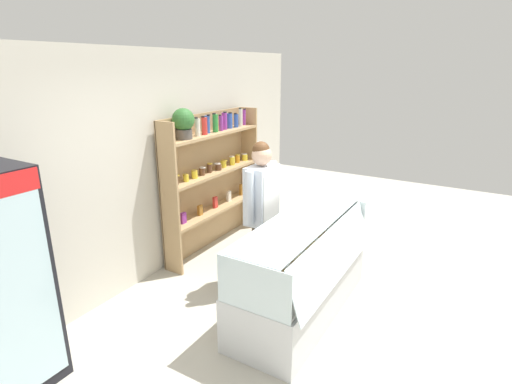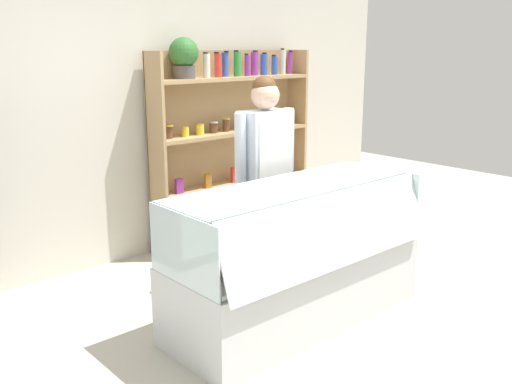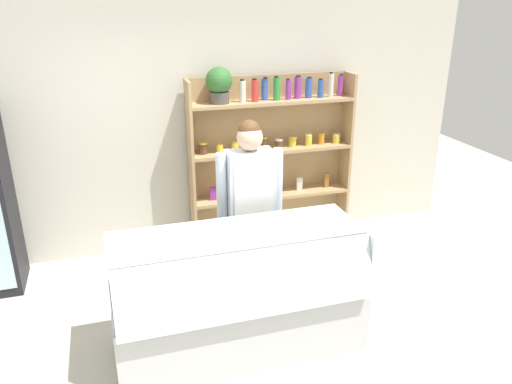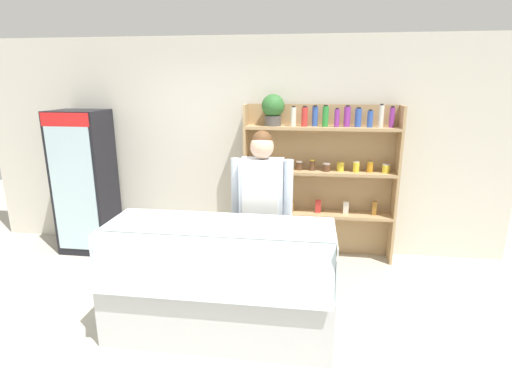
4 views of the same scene
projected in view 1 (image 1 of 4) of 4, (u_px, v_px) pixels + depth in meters
The scene contains 5 objects.
ground_plane at pixel (299, 325), 4.03m from camera, with size 12.00×12.00×0.00m, color #B7B2A3.
back_wall at pixel (141, 169), 4.63m from camera, with size 6.80×0.10×2.70m, color beige.
shelving_unit at pixel (208, 170), 5.43m from camera, with size 1.83×0.29×2.02m.
deli_display_case at pixel (301, 286), 4.16m from camera, with size 1.95×0.80×1.01m.
shop_clerk at pixel (262, 203), 4.49m from camera, with size 0.60×0.25×1.72m.
Camera 1 is at (-3.17, -1.38, 2.51)m, focal length 28.00 mm.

